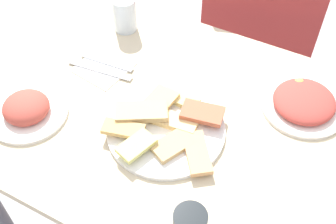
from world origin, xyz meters
name	(u,v)px	position (x,y,z in m)	size (l,w,h in m)	color
dining_table	(169,133)	(0.00, 0.00, 0.63)	(1.03, 0.76, 0.71)	beige
dining_chair	(254,38)	(0.02, 0.66, 0.50)	(0.53, 0.53, 0.89)	#A52F2E
pide_platter	(166,127)	(0.02, -0.06, 0.73)	(0.31, 0.30, 0.04)	white
salad_plate_greens	(27,109)	(-0.32, -0.18, 0.73)	(0.21, 0.21, 0.06)	white
salad_plate_rice	(304,102)	(0.30, 0.18, 0.73)	(0.22, 0.22, 0.04)	white
drinking_glass	(125,14)	(-0.28, 0.25, 0.77)	(0.07, 0.07, 0.11)	silver
paper_napkin	(104,67)	(-0.25, 0.06, 0.72)	(0.14, 0.14, 0.00)	white
fork	(100,70)	(-0.25, 0.05, 0.72)	(0.20, 0.02, 0.01)	silver
spoon	(107,62)	(-0.25, 0.08, 0.72)	(0.16, 0.02, 0.01)	silver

